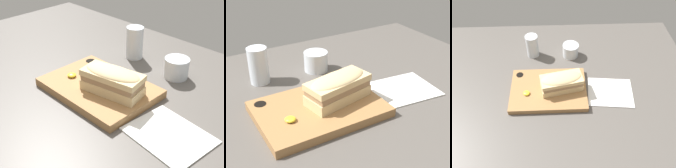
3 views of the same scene
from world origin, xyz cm
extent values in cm
cube|color=#56514C|center=(0.00, 0.00, 1.00)|extent=(151.48, 96.60, 2.00)
cube|color=#9E7042|center=(5.35, -3.36, 3.24)|extent=(33.71, 23.75, 2.49)
cylinder|color=black|center=(-8.18, 5.19, 3.93)|extent=(3.32, 3.32, 1.24)
cube|color=#DBBC84|center=(11.24, -3.48, 5.97)|extent=(19.19, 11.42, 2.98)
cube|color=#9E7A56|center=(11.24, -3.48, 8.32)|extent=(18.42, 10.96, 1.73)
cube|color=#DBBC84|center=(11.24, -3.48, 10.08)|extent=(19.19, 11.42, 1.79)
ellipsoid|color=#DBBC84|center=(11.24, -3.48, 10.82)|extent=(18.80, 11.19, 2.68)
ellipsoid|color=yellow|center=(-4.17, -6.34, 5.05)|extent=(2.80, 2.80, 1.12)
cylinder|color=silver|center=(-2.82, 22.00, 7.92)|extent=(6.26, 6.26, 11.85)
cylinder|color=silver|center=(-2.82, 22.00, 4.87)|extent=(5.51, 5.51, 5.33)
cylinder|color=silver|center=(16.72, 20.83, 5.35)|extent=(8.16, 8.16, 6.71)
cylinder|color=#470A14|center=(16.72, 20.83, 4.50)|extent=(7.35, 7.35, 4.60)
cube|color=white|center=(33.22, -5.13, 2.20)|extent=(21.46, 18.10, 0.40)
camera|label=1|loc=(65.96, -57.95, 53.89)|focal=50.00mm
camera|label=2|loc=(-26.20, -67.17, 49.81)|focal=50.00mm
camera|label=3|loc=(9.71, -65.69, 79.82)|focal=35.00mm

